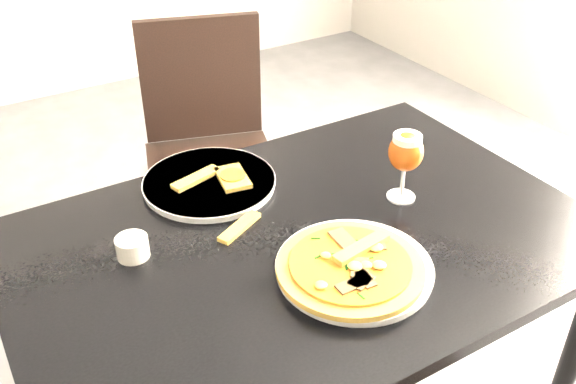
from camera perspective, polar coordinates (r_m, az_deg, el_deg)
dining_table at (r=1.40m, az=1.45°, el=-6.87°), size 1.21×0.81×0.75m
chair_far at (r=2.18m, az=-6.98°, el=3.87°), size 0.53×0.53×0.91m
plate_main at (r=1.25m, az=5.89°, el=-6.79°), size 0.35×0.35×0.02m
pizza at (r=1.23m, az=5.59°, el=-6.55°), size 0.28×0.28×0.03m
plate_second at (r=1.51m, az=-7.00°, el=0.83°), size 0.39×0.39×0.02m
crust_scraps at (r=1.50m, az=-6.01°, el=1.29°), size 0.18×0.13×0.01m
loose_crust at (r=1.36m, az=-4.33°, el=-3.11°), size 0.12×0.08×0.01m
sauce_cup at (r=1.31m, az=-13.68°, el=-4.72°), size 0.07×0.07×0.04m
beer_glass at (r=1.42m, az=10.44°, el=3.49°), size 0.08×0.08×0.16m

